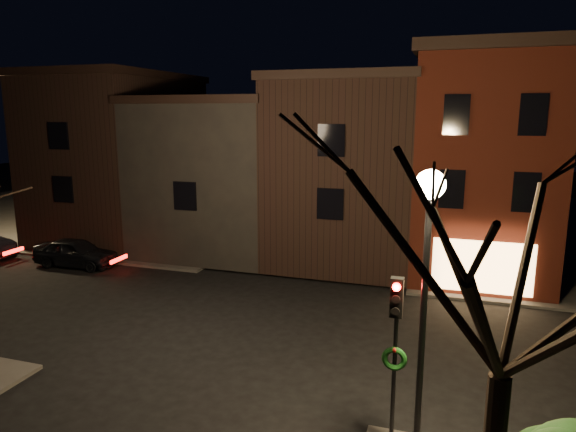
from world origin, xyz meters
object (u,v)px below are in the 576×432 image
(street_lamp_near, at_px, (427,239))
(traffic_signal, at_px, (395,335))
(bare_tree_right, at_px, (514,221))
(parked_car_a, at_px, (76,252))

(street_lamp_near, bearing_deg, traffic_signal, 140.63)
(traffic_signal, height_order, bare_tree_right, bare_tree_right)
(traffic_signal, xyz_separation_m, bare_tree_right, (1.90, -2.99, 3.34))
(bare_tree_right, bearing_deg, street_lamp_near, 117.47)
(street_lamp_near, xyz_separation_m, bare_tree_right, (1.30, -2.50, 0.97))
(bare_tree_right, bearing_deg, traffic_signal, 122.41)
(street_lamp_near, xyz_separation_m, parked_car_a, (-17.60, 10.17, -4.45))
(street_lamp_near, relative_size, traffic_signal, 1.60)
(traffic_signal, xyz_separation_m, parked_car_a, (-17.00, 9.68, -2.08))
(bare_tree_right, bearing_deg, parked_car_a, 146.16)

